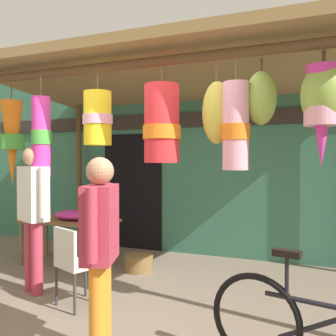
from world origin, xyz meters
The scene contains 10 objects.
ground_plane centered at (0.00, 0.00, 0.00)m, with size 30.00×30.00×0.00m, color #756656.
shop_facade centered at (-0.01, 2.54, 1.77)m, with size 9.30×0.29×3.55m.
market_stall_canopy centered at (0.11, 0.91, 2.42)m, with size 4.88×2.63×2.82m.
display_table centered at (-1.58, 1.16, 0.60)m, with size 1.41×0.65×0.67m.
flower_heap_on_table centered at (-1.48, 1.18, 0.74)m, with size 0.65×0.46×0.14m.
folding_chair centered at (-0.55, -0.13, 0.50)m, with size 0.52×0.52×0.84m.
wicker_basket_by_table centered at (-0.50, 1.26, 0.11)m, with size 0.41×0.41×0.22m, color brown.
parked_bicycle centered at (1.87, -0.60, 0.35)m, with size 1.72×0.52×0.92m.
vendor_in_orange centered at (-1.25, 0.05, 1.01)m, with size 0.55×0.37×1.70m.
customer_foreground centered at (0.26, -0.91, 0.92)m, with size 0.34×0.57×1.57m.
Camera 1 is at (1.78, -3.30, 1.54)m, focal length 39.17 mm.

